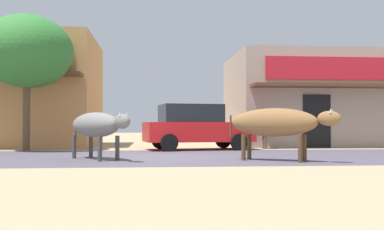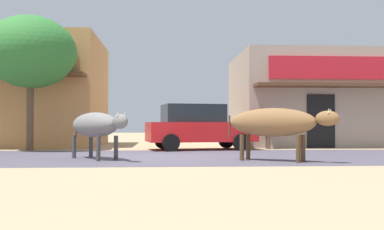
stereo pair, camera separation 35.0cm
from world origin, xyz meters
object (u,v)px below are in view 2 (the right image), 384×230
Objects in this scene: cow_near_brown at (96,125)px; pedestrian_by_shop at (268,126)px; roadside_tree at (31,52)px; parked_hatchback_car at (198,127)px; cow_far_dark at (275,123)px.

pedestrian_by_shop is (5.69, 4.74, -0.03)m from cow_near_brown.
roadside_tree reaches higher than parked_hatchback_car.
parked_hatchback_car reaches higher than pedestrian_by_shop.
cow_far_dark is at bearing -101.49° from pedestrian_by_shop.
cow_far_dark is (4.55, -0.89, 0.06)m from cow_near_brown.
parked_hatchback_car is 5.50m from cow_far_dark.
pedestrian_by_shop reaches higher than cow_near_brown.
roadside_tree is at bearing -176.56° from pedestrian_by_shop.
pedestrian_by_shop is (1.14, 5.62, -0.09)m from cow_far_dark.
cow_far_dark is at bearing -11.06° from cow_near_brown.
roadside_tree reaches higher than pedestrian_by_shop.
cow_near_brown is at bearing -124.60° from parked_hatchback_car.
parked_hatchback_car is at bearing -172.76° from pedestrian_by_shop.
roadside_tree reaches higher than cow_far_dark.
parked_hatchback_car is 1.60× the size of cow_far_dark.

